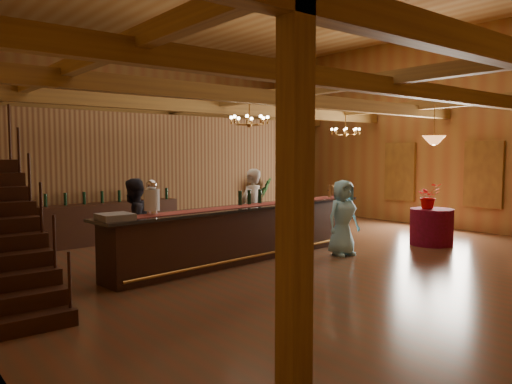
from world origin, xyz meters
TOP-DOWN VIEW (x-y plane):
  - floor at (0.00, 0.00)m, footprint 14.00×14.00m
  - wall_back at (0.00, 7.00)m, footprint 12.00×0.10m
  - wall_right at (6.00, 0.00)m, footprint 0.10×14.00m
  - beam_grid at (0.00, 0.51)m, footprint 11.90×13.90m
  - support_posts at (0.00, -0.50)m, footprint 9.20×10.20m
  - partition_wall at (-0.50, 3.50)m, footprint 9.00×0.18m
  - window_right_front at (5.95, -1.60)m, footprint 0.12×1.05m
  - window_right_back at (5.95, 1.00)m, footprint 0.12×1.05m
  - staircase at (-5.45, -0.74)m, footprint 1.00×2.80m
  - backroom_boxes at (-0.29, 5.50)m, footprint 4.10×0.60m
  - tasting_bar at (-1.00, -0.39)m, footprint 6.44×1.48m
  - beverage_dispenser at (-3.15, -0.57)m, footprint 0.26×0.26m
  - glass_rack_tray at (-3.87, -0.75)m, footprint 0.50×0.50m
  - raffle_drum at (1.76, -0.14)m, footprint 0.34×0.24m
  - bar_bottle_0 at (-1.09, -0.27)m, footprint 0.07×0.07m
  - bar_bottle_1 at (-0.84, -0.24)m, footprint 0.07×0.07m
  - bar_bottle_2 at (-0.54, -0.21)m, footprint 0.07×0.07m
  - backbar_shelf at (-2.33, 3.18)m, footprint 3.38×0.76m
  - round_table at (3.28, -1.77)m, footprint 0.96×0.96m
  - chandelier_left at (-0.53, 0.15)m, footprint 0.80×0.80m
  - chandelier_right at (3.80, 1.32)m, footprint 0.80×0.80m
  - pendant_lamp at (3.28, -1.77)m, footprint 0.52×0.52m
  - bartender at (-0.36, 0.30)m, footprint 0.74×0.59m
  - staff_second at (-3.10, 0.29)m, footprint 1.00×0.93m
  - guest at (0.79, -1.29)m, footprint 0.81×0.57m
  - floor_plant at (2.27, 3.19)m, footprint 0.85×0.72m
  - table_flowers at (3.22, -1.71)m, footprint 0.66×0.62m
  - table_vase at (3.20, -1.71)m, footprint 0.17×0.17m

SIDE VIEW (x-z plane):
  - floor at x=0.00m, z-range 0.00..0.00m
  - round_table at x=3.28m, z-range 0.00..0.83m
  - backbar_shelf at x=-2.33m, z-range 0.00..0.94m
  - backroom_boxes at x=-0.29m, z-range -0.02..1.08m
  - tasting_bar at x=-1.00m, z-range 0.00..1.08m
  - floor_plant at x=2.27m, z-range 0.00..1.41m
  - guest at x=0.79m, z-range 0.00..1.56m
  - staff_second at x=-3.10m, z-range 0.00..1.65m
  - bartender at x=-0.36m, z-range 0.00..1.77m
  - table_vase at x=3.20m, z-range 0.83..1.12m
  - staircase at x=-5.45m, z-range 0.00..2.00m
  - glass_rack_tray at x=-3.87m, z-range 1.07..1.17m
  - table_flowers at x=3.22m, z-range 0.83..1.42m
  - bar_bottle_0 at x=-1.09m, z-range 1.07..1.37m
  - bar_bottle_1 at x=-0.84m, z-range 1.07..1.37m
  - bar_bottle_2 at x=-0.54m, z-range 1.07..1.37m
  - raffle_drum at x=1.76m, z-range 1.09..1.39m
  - beverage_dispenser at x=-3.15m, z-range 1.05..1.65m
  - window_right_front at x=5.95m, z-range 0.67..2.42m
  - window_right_back at x=5.95m, z-range 0.67..2.42m
  - partition_wall at x=-0.50m, z-range 0.00..3.10m
  - support_posts at x=0.00m, z-range 0.00..3.20m
  - pendant_lamp at x=3.28m, z-range 1.95..2.85m
  - chandelier_right at x=3.80m, z-range 2.41..3.04m
  - wall_back at x=0.00m, z-range 0.00..5.50m
  - wall_right at x=6.00m, z-range 0.00..5.50m
  - chandelier_left at x=-0.53m, z-range 2.51..3.07m
  - beam_grid at x=0.00m, z-range 3.05..3.44m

